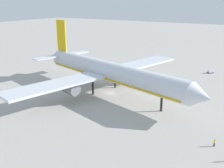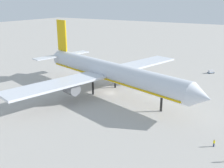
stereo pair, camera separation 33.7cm
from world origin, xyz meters
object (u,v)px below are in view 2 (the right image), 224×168
Objects in this scene: airliner at (108,72)px; baggage_cart_1 at (85,58)px; baggage_cart_0 at (211,71)px; ground_worker_3 at (214,143)px.

baggage_cart_1 is (-40.37, 40.03, -7.26)m from airliner.
ground_worker_3 is at bearing -77.52° from baggage_cart_0.
baggage_cart_1 is (-65.89, -5.24, -0.50)m from baggage_cart_0.
airliner is at bearing 155.26° from ground_worker_3.
baggage_cart_0 is 65.05m from ground_worker_3.
airliner reaches higher than baggage_cart_1.
baggage_cart_1 is at bearing -175.45° from baggage_cart_0.
airliner is at bearing -44.76° from baggage_cart_1.
airliner is 57.32m from baggage_cart_1.
ground_worker_3 reaches higher than baggage_cart_0.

